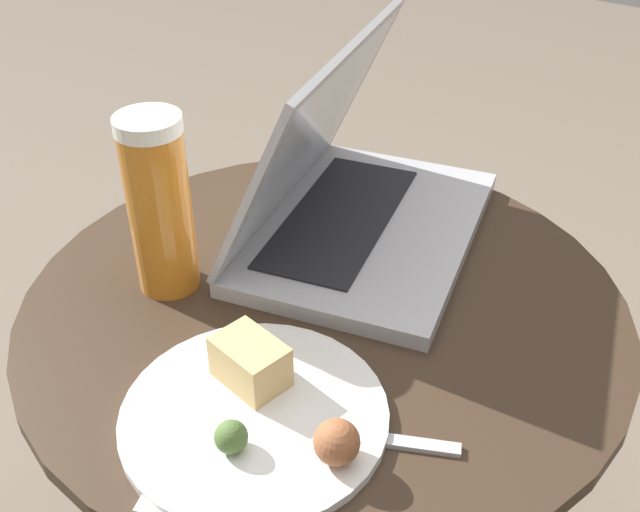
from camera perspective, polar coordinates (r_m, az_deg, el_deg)
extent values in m
cylinder|color=#9E9EA3|center=(0.95, 0.25, -15.68)|extent=(0.08, 0.08, 0.49)
cylinder|color=#38281C|center=(0.77, 0.30, -3.73)|extent=(0.61, 0.61, 0.02)
cube|color=white|center=(0.63, -5.64, -14.10)|extent=(0.19, 0.16, 0.00)
cube|color=#B2B2B7|center=(0.85, 3.70, 2.01)|extent=(0.38, 0.30, 0.02)
cube|color=black|center=(0.85, 1.55, 3.06)|extent=(0.28, 0.17, 0.00)
cube|color=#B2B2B7|center=(0.82, -0.53, 9.60)|extent=(0.35, 0.18, 0.21)
cube|color=silver|center=(0.82, -0.35, 9.49)|extent=(0.32, 0.16, 0.19)
cylinder|color=#C6701E|center=(0.75, -12.07, 3.28)|extent=(0.06, 0.06, 0.17)
cylinder|color=white|center=(0.71, -13.00, 9.77)|extent=(0.06, 0.06, 0.02)
cylinder|color=white|center=(0.64, -5.01, -11.96)|extent=(0.23, 0.23, 0.01)
cube|color=#DBB775|center=(0.65, -5.34, -8.04)|extent=(0.05, 0.07, 0.04)
sphere|color=#4C6B33|center=(0.60, -6.79, -13.52)|extent=(0.03, 0.03, 0.03)
sphere|color=#9E5B38|center=(0.59, 1.29, -13.99)|extent=(0.04, 0.04, 0.04)
cube|color=#B2B2B7|center=(0.63, 4.35, -13.74)|extent=(0.07, 0.13, 0.00)
cube|color=#B2B2B7|center=(0.64, -4.51, -12.58)|extent=(0.05, 0.06, 0.00)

